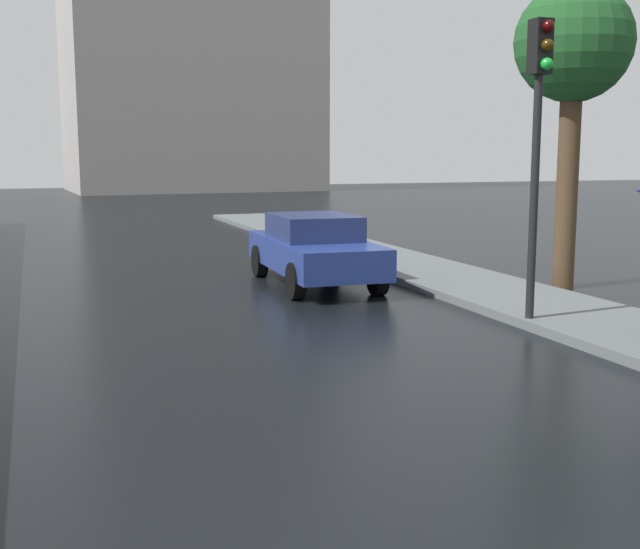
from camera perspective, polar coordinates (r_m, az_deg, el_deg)
car_blue_near_kerb at (r=15.32m, az=-0.40°, el=1.86°), size 1.87×4.20×1.35m
traffic_light at (r=11.84m, az=15.29°, el=11.00°), size 0.26×0.39×4.22m
street_tree_mid at (r=15.68m, az=17.60°, el=14.95°), size 2.14×2.14×5.56m
distant_tower at (r=56.11m, az=-9.30°, el=17.84°), size 16.47×10.82×23.11m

